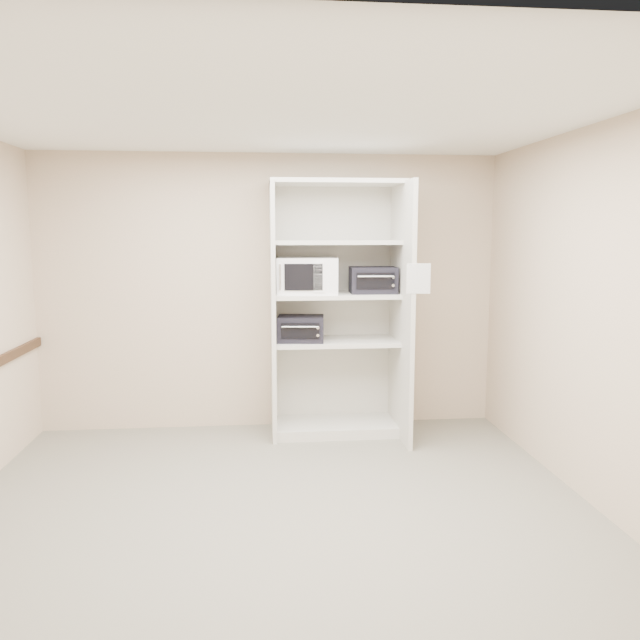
{
  "coord_description": "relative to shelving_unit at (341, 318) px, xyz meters",
  "views": [
    {
      "loc": [
        -0.11,
        -4.17,
        1.94
      ],
      "look_at": [
        0.43,
        1.32,
        1.16
      ],
      "focal_mm": 35.0,
      "sensor_mm": 36.0,
      "label": 1
    }
  ],
  "objects": [
    {
      "name": "shelving_unit",
      "position": [
        0.0,
        0.0,
        0.0
      ],
      "size": [
        1.24,
        0.92,
        2.42
      ],
      "color": "beige",
      "rests_on": "floor"
    },
    {
      "name": "floor",
      "position": [
        -0.67,
        -1.7,
        -1.13
      ],
      "size": [
        4.5,
        4.0,
        0.01
      ],
      "primitive_type": "cube",
      "color": "slate",
      "rests_on": "ground"
    },
    {
      "name": "toaster_oven_upper",
      "position": [
        0.3,
        -0.05,
        0.36
      ],
      "size": [
        0.44,
        0.34,
        0.25
      ],
      "primitive_type": "cube",
      "rotation": [
        0.0,
        0.0,
        -0.04
      ],
      "color": "black",
      "rests_on": "shelving_unit"
    },
    {
      "name": "wall_back",
      "position": [
        -0.67,
        0.3,
        0.22
      ],
      "size": [
        4.5,
        0.02,
        2.7
      ],
      "primitive_type": "cube",
      "color": "#C7AF91",
      "rests_on": "ground"
    },
    {
      "name": "ceiling",
      "position": [
        -0.67,
        -1.7,
        1.57
      ],
      "size": [
        4.5,
        4.0,
        0.01
      ],
      "primitive_type": "cube",
      "color": "white"
    },
    {
      "name": "wall_front",
      "position": [
        -0.67,
        -3.7,
        0.22
      ],
      "size": [
        4.5,
        0.02,
        2.7
      ],
      "primitive_type": "cube",
      "color": "#C7AF91",
      "rests_on": "ground"
    },
    {
      "name": "toaster_oven_lower",
      "position": [
        -0.39,
        -0.06,
        -0.09
      ],
      "size": [
        0.46,
        0.37,
        0.24
      ],
      "primitive_type": "cube",
      "rotation": [
        0.0,
        0.0,
        -0.11
      ],
      "color": "black",
      "rests_on": "shelving_unit"
    },
    {
      "name": "wall_right",
      "position": [
        1.58,
        -1.7,
        0.22
      ],
      "size": [
        0.02,
        4.0,
        2.7
      ],
      "primitive_type": "cube",
      "color": "#C7AF91",
      "rests_on": "ground"
    },
    {
      "name": "paper_sign",
      "position": [
        0.59,
        -0.63,
        0.42
      ],
      "size": [
        0.2,
        0.02,
        0.25
      ],
      "primitive_type": "cube",
      "rotation": [
        0.0,
        0.0,
        -0.1
      ],
      "color": "white",
      "rests_on": "shelving_unit"
    },
    {
      "name": "microwave",
      "position": [
        -0.32,
        -0.01,
        0.41
      ],
      "size": [
        0.6,
        0.48,
        0.34
      ],
      "primitive_type": "cube",
      "rotation": [
        0.0,
        0.0,
        -0.09
      ],
      "color": "white",
      "rests_on": "shelving_unit"
    }
  ]
}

